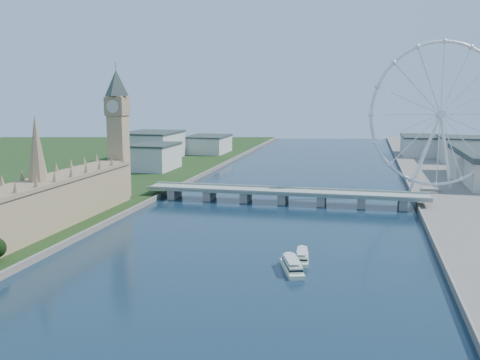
% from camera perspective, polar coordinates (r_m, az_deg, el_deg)
% --- Properties ---
extents(parliament_range, '(24.00, 200.00, 70.00)m').
position_cam_1_polar(parliament_range, '(342.97, -20.56, -2.57)').
color(parliament_range, tan).
rests_on(parliament_range, ground).
extents(big_ben, '(20.02, 20.02, 110.00)m').
position_cam_1_polar(big_ben, '(430.44, -12.93, 6.55)').
color(big_ben, tan).
rests_on(big_ben, ground).
extents(westminster_bridge, '(220.00, 22.00, 9.50)m').
position_cam_1_polar(westminster_bridge, '(420.36, 4.64, -1.54)').
color(westminster_bridge, gray).
rests_on(westminster_bridge, ground).
extents(london_eye, '(113.60, 39.12, 124.30)m').
position_cam_1_polar(london_eye, '(467.57, 20.59, 6.51)').
color(london_eye, silver).
rests_on(london_eye, ground).
extents(city_skyline, '(505.00, 280.00, 32.00)m').
position_cam_1_polar(city_skyline, '(672.32, 11.29, 3.28)').
color(city_skyline, beige).
rests_on(city_skyline, ground).
extents(tour_boat_near, '(9.56, 26.96, 5.80)m').
position_cam_1_polar(tour_boat_near, '(280.29, 6.64, -8.53)').
color(tour_boat_near, beige).
rests_on(tour_boat_near, ground).
extents(tour_boat_far, '(16.87, 31.12, 6.68)m').
position_cam_1_polar(tour_boat_far, '(264.12, 5.57, -9.64)').
color(tour_boat_far, beige).
rests_on(tour_boat_far, ground).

